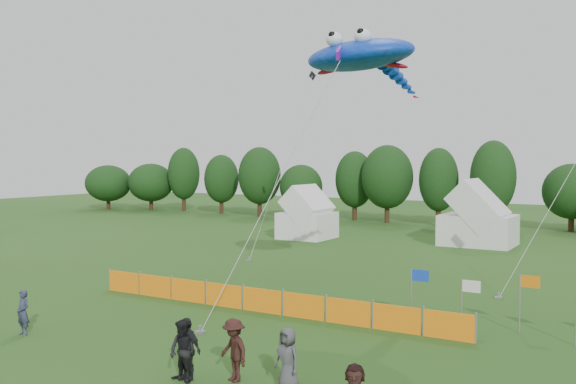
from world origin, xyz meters
The scene contains 14 objects.
ground centered at (0.00, 0.00, 0.00)m, with size 160.00×160.00×0.00m, color #234C16.
treeline centered at (1.61, 44.93, 4.18)m, with size 104.57×8.78×8.36m.
tent_left centered at (-12.53, 30.15, 1.75)m, with size 3.93×3.93×3.47m.
tent_right centered at (0.49, 33.03, 1.89)m, with size 5.29×4.23×3.74m.
barrier_fence centered at (-2.00, 7.21, 0.50)m, with size 17.90×0.06×1.00m.
flag_row centered at (8.21, 8.94, 1.46)m, with size 8.73×0.74×2.27m.
spectator_a centered at (-7.64, -0.21, 0.84)m, with size 0.61×0.40×1.67m, color #2C314A.
spectator_b centered at (0.64, -1.05, 0.90)m, with size 0.88×0.68×1.81m, color black.
spectator_c centered at (1.86, -0.23, 0.92)m, with size 1.19×0.68×1.84m, color black.
spectator_d centered at (0.60, -0.84, 0.92)m, with size 1.08×0.45×1.85m, color black.
spectator_e centered at (3.57, -0.02, 0.88)m, with size 0.86×0.56×1.76m, color #424146.
stingray_kite centered at (0.97, 10.87, 10.93)m, with size 6.39×14.33×11.91m.
small_kite_white centered at (8.38, 19.79, 5.85)m, with size 3.96×6.63×8.37m.
small_kite_dark centered at (-10.93, 24.17, 7.00)m, with size 2.25×11.76×13.40m.
Camera 1 is at (12.61, -15.23, 6.49)m, focal length 40.00 mm.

